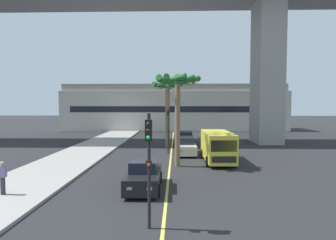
# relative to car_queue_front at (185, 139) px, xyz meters

# --- Properties ---
(sidewalk_left) EXTENTS (4.80, 80.00, 0.15)m
(sidewalk_left) POSITION_rel_car_queue_front_xyz_m (-9.46, -12.60, -0.65)
(sidewalk_left) COLOR #9E9991
(sidewalk_left) RESTS_ON ground
(lane_stripe_center) EXTENTS (0.14, 56.00, 0.01)m
(lane_stripe_center) POSITION_rel_car_queue_front_xyz_m (-1.46, -4.60, -0.72)
(lane_stripe_center) COLOR #DBCC4C
(lane_stripe_center) RESTS_ON ground
(pier_building_backdrop) EXTENTS (38.27, 8.04, 7.91)m
(pier_building_backdrop) POSITION_rel_car_queue_front_xyz_m (-1.46, 20.07, 3.17)
(pier_building_backdrop) COLOR beige
(pier_building_backdrop) RESTS_ON ground
(car_queue_front) EXTENTS (1.86, 4.11, 1.56)m
(car_queue_front) POSITION_rel_car_queue_front_xyz_m (0.00, 0.00, 0.00)
(car_queue_front) COLOR black
(car_queue_front) RESTS_ON ground
(car_queue_second) EXTENTS (1.88, 4.12, 1.56)m
(car_queue_second) POSITION_rel_car_queue_front_xyz_m (-2.71, -15.77, 0.00)
(car_queue_second) COLOR black
(car_queue_second) RESTS_ON ground
(car_queue_third) EXTENTS (1.91, 4.14, 1.56)m
(car_queue_third) POSITION_rel_car_queue_front_xyz_m (-0.13, -5.26, 0.00)
(car_queue_third) COLOR #B7BABF
(car_queue_third) RESTS_ON ground
(delivery_van) EXTENTS (2.27, 5.30, 2.36)m
(delivery_van) POSITION_rel_car_queue_front_xyz_m (2.22, -8.71, 0.57)
(delivery_van) COLOR yellow
(delivery_van) RESTS_ON ground
(traffic_light_median_near) EXTENTS (0.24, 0.37, 4.20)m
(traffic_light_median_near) POSITION_rel_car_queue_front_xyz_m (-1.96, -20.67, 1.99)
(traffic_light_median_near) COLOR black
(traffic_light_median_near) RESTS_ON ground
(traffic_light_median_far) EXTENTS (0.24, 0.37, 4.20)m
(traffic_light_median_far) POSITION_rel_car_queue_front_xyz_m (-1.74, -4.82, 1.99)
(traffic_light_median_far) COLOR black
(traffic_light_median_far) RESTS_ON ground
(palm_tree_near_median) EXTENTS (3.35, 3.35, 6.69)m
(palm_tree_near_median) POSITION_rel_car_queue_front_xyz_m (-0.91, -10.27, 4.86)
(palm_tree_near_median) COLOR brown
(palm_tree_near_median) RESTS_ON ground
(palm_tree_mid_median) EXTENTS (3.27, 3.31, 6.92)m
(palm_tree_mid_median) POSITION_rel_car_queue_front_xyz_m (-1.90, -1.44, 4.83)
(palm_tree_mid_median) COLOR brown
(palm_tree_mid_median) RESTS_ON ground
(palm_tree_far_median) EXTENTS (3.34, 3.36, 8.20)m
(palm_tree_far_median) POSITION_rel_car_queue_front_xyz_m (-2.05, 7.22, 6.11)
(palm_tree_far_median) COLOR brown
(palm_tree_far_median) RESTS_ON ground
(pedestrian_mid_block) EXTENTS (0.34, 0.22, 1.62)m
(pedestrian_mid_block) POSITION_rel_car_queue_front_xyz_m (-9.38, -17.38, 0.28)
(pedestrian_mid_block) COLOR #2D2D38
(pedestrian_mid_block) RESTS_ON sidewalk_left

